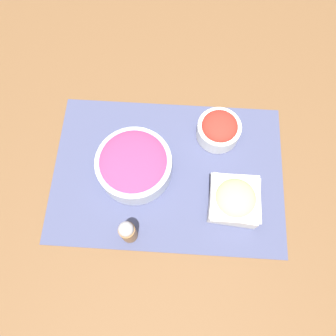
% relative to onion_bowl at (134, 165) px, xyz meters
% --- Properties ---
extents(ground_plane, '(3.00, 3.00, 0.00)m').
position_rel_onion_bowl_xyz_m(ground_plane, '(-0.08, -0.00, -0.05)').
color(ground_plane, brown).
extents(placemat, '(0.59, 0.40, 0.00)m').
position_rel_onion_bowl_xyz_m(placemat, '(-0.08, -0.00, -0.04)').
color(placemat, '#474C70').
rests_on(placemat, ground_plane).
extents(onion_bowl, '(0.19, 0.19, 0.08)m').
position_rel_onion_bowl_xyz_m(onion_bowl, '(0.00, 0.00, 0.00)').
color(onion_bowl, silver).
rests_on(onion_bowl, placemat).
extents(cucumber_bowl, '(0.12, 0.12, 0.07)m').
position_rel_onion_bowl_xyz_m(cucumber_bowl, '(-0.25, 0.07, -0.01)').
color(cucumber_bowl, silver).
rests_on(cucumber_bowl, placemat).
extents(tomato_bowl, '(0.11, 0.11, 0.07)m').
position_rel_onion_bowl_xyz_m(tomato_bowl, '(-0.21, -0.12, -0.01)').
color(tomato_bowl, white).
rests_on(tomato_bowl, placemat).
extents(pepper_shaker, '(0.04, 0.04, 0.10)m').
position_rel_onion_bowl_xyz_m(pepper_shaker, '(-0.00, 0.16, 0.01)').
color(pepper_shaker, olive).
rests_on(pepper_shaker, placemat).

